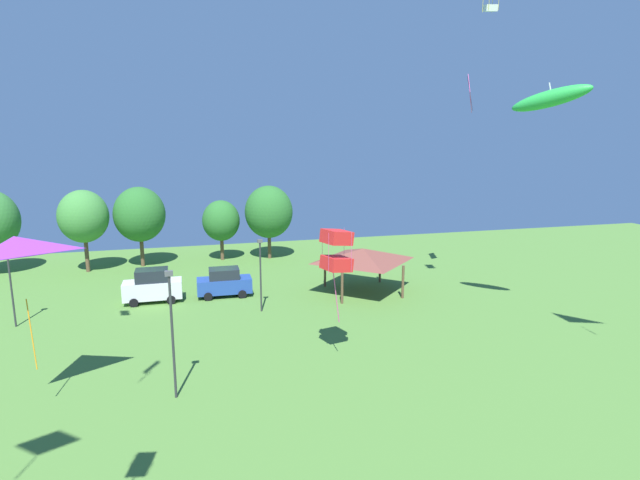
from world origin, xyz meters
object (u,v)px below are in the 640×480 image
object	(u,v)px
kite_flying_2	(491,1)
parked_car_second_from_left	(224,282)
light_post_1	(10,280)
kite_flying_1	(551,98)
light_post_2	(172,328)
parked_car_leftmost	(153,286)
park_pavilion	(363,255)
treeline_tree_2	(140,214)
treeline_tree_4	(269,212)
kite_flying_8	(470,94)
kite_flying_0	(17,264)
kite_flying_4	(337,250)
treeline_tree_3	(221,221)
treeline_tree_1	(83,217)
light_post_0	(261,271)

from	to	relation	value
kite_flying_2	parked_car_second_from_left	distance (m)	27.08
parked_car_second_from_left	light_post_1	bearing A→B (deg)	-166.02
kite_flying_1	light_post_2	bearing A→B (deg)	-171.02
light_post_1	parked_car_leftmost	bearing A→B (deg)	19.87
park_pavilion	treeline_tree_2	size ratio (longest dim) A/B	0.82
light_post_1	treeline_tree_4	bearing A→B (deg)	37.94
kite_flying_1	park_pavilion	xyz separation A→B (m)	(-8.14, 10.09, -11.40)
kite_flying_2	light_post_2	size ratio (longest dim) A/B	0.21
park_pavilion	light_post_2	bearing A→B (deg)	-136.46
kite_flying_1	light_post_1	bearing A→B (deg)	164.91
kite_flying_8	parked_car_leftmost	size ratio (longest dim) A/B	0.71
kite_flying_0	treeline_tree_4	distance (m)	30.36
parked_car_leftmost	light_post_1	size ratio (longest dim) A/B	0.76
kite_flying_0	kite_flying_4	size ratio (longest dim) A/B	0.98
parked_car_leftmost	parked_car_second_from_left	bearing A→B (deg)	0.64
treeline_tree_2	treeline_tree_4	distance (m)	12.52
light_post_2	treeline_tree_2	size ratio (longest dim) A/B	0.80
treeline_tree_3	treeline_tree_1	bearing A→B (deg)	-172.85
kite_flying_1	light_post_0	size ratio (longest dim) A/B	0.85
kite_flying_4	treeline_tree_3	xyz separation A→B (m)	(-4.08, 26.49, -2.26)
kite_flying_4	kite_flying_8	distance (m)	21.87
treeline_tree_1	light_post_2	bearing A→B (deg)	-72.90
kite_flying_4	light_post_0	xyz separation A→B (m)	(-2.64, 9.55, -3.31)
park_pavilion	light_post_0	bearing A→B (deg)	-163.76
treeline_tree_4	kite_flying_1	bearing A→B (deg)	-60.89
kite_flying_8	kite_flying_2	bearing A→B (deg)	-114.51
kite_flying_0	parked_car_leftmost	bearing A→B (deg)	71.34
kite_flying_1	kite_flying_2	size ratio (longest dim) A/B	3.35
parked_car_leftmost	parked_car_second_from_left	distance (m)	5.34
kite_flying_1	light_post_0	xyz separation A→B (m)	(-16.71, 7.59, -11.48)
parked_car_second_from_left	treeline_tree_4	distance (m)	13.78
parked_car_second_from_left	light_post_1	distance (m)	14.28
park_pavilion	treeline_tree_1	bearing A→B (deg)	150.23
parked_car_leftmost	parked_car_second_from_left	size ratio (longest dim) A/B	1.01
light_post_1	park_pavilion	bearing A→B (deg)	2.93
kite_flying_0	treeline_tree_2	size ratio (longest dim) A/B	0.65
treeline_tree_1	treeline_tree_4	xyz separation A→B (m)	(17.31, 0.99, -0.34)
kite_flying_1	kite_flying_4	world-z (taller)	kite_flying_1
treeline_tree_1	parked_car_second_from_left	bearing A→B (deg)	-43.31
treeline_tree_2	treeline_tree_3	bearing A→B (deg)	4.88
parked_car_second_from_left	kite_flying_1	bearing A→B (deg)	-30.90
kite_flying_8	treeline_tree_2	xyz separation A→B (m)	(-26.91, 13.16, -10.66)
light_post_0	treeline_tree_1	size ratio (longest dim) A/B	0.69
light_post_0	kite_flying_8	bearing A→B (deg)	9.97
parked_car_leftmost	light_post_1	world-z (taller)	light_post_1
parked_car_second_from_left	light_post_1	world-z (taller)	light_post_1
treeline_tree_1	treeline_tree_3	distance (m)	12.65
treeline_tree_4	kite_flying_2	bearing A→B (deg)	-61.43
light_post_1	light_post_2	xyz separation A→B (m)	(10.24, -12.38, 0.31)
treeline_tree_1	treeline_tree_2	size ratio (longest dim) A/B	0.99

